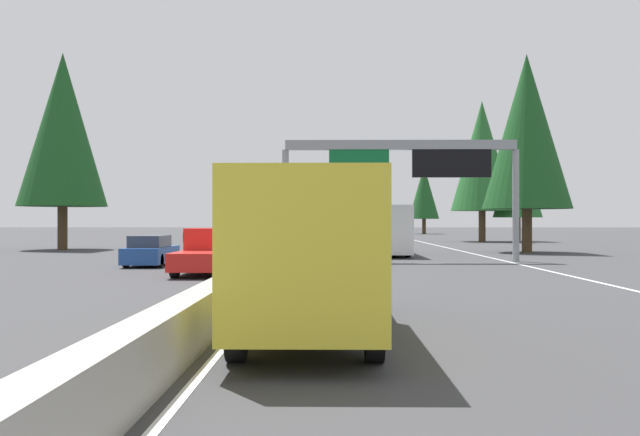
{
  "coord_description": "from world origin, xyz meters",
  "views": [
    {
      "loc": [
        -1.69,
        -2.06,
        2.17
      ],
      "look_at": [
        45.87,
        -1.39,
        2.37
      ],
      "focal_mm": 37.62,
      "sensor_mm": 36.0,
      "label": 1
    }
  ],
  "objects_px": {
    "sedan_near_right": "(327,233)",
    "conifer_left_near": "(63,130)",
    "sign_gantry_overhead": "(404,165)",
    "oncoming_near": "(208,251)",
    "oncoming_far": "(151,252)",
    "bus_near_center": "(384,228)",
    "pickup_mid_center": "(368,228)",
    "minivan_mid_right": "(327,241)",
    "conifer_right_distant": "(424,192)",
    "sedan_far_right": "(327,234)",
    "box_truck_far_center": "(310,250)",
    "conifer_right_near": "(527,132)",
    "conifer_right_mid": "(517,175)",
    "sedan_distant_a": "(365,238)",
    "conifer_right_far": "(482,156)"
  },
  "relations": [
    {
      "from": "sedan_far_right",
      "to": "oncoming_near",
      "type": "distance_m",
      "value": 45.57
    },
    {
      "from": "sedan_near_right",
      "to": "conifer_right_mid",
      "type": "relative_size",
      "value": 0.38
    },
    {
      "from": "conifer_right_distant",
      "to": "sedan_near_right",
      "type": "bearing_deg",
      "value": 152.39
    },
    {
      "from": "sign_gantry_overhead",
      "to": "bus_near_center",
      "type": "distance_m",
      "value": 8.87
    },
    {
      "from": "oncoming_near",
      "to": "conifer_left_near",
      "type": "distance_m",
      "value": 28.08
    },
    {
      "from": "oncoming_near",
      "to": "oncoming_far",
      "type": "relative_size",
      "value": 1.27
    },
    {
      "from": "sign_gantry_overhead",
      "to": "conifer_left_near",
      "type": "xyz_separation_m",
      "value": [
        14.15,
        24.03,
        3.87
      ]
    },
    {
      "from": "sedan_near_right",
      "to": "conifer_left_near",
      "type": "distance_m",
      "value": 37.64
    },
    {
      "from": "oncoming_near",
      "to": "oncoming_far",
      "type": "bearing_deg",
      "value": -141.85
    },
    {
      "from": "sedan_near_right",
      "to": "oncoming_near",
      "type": "xyz_separation_m",
      "value": [
        -53.23,
        4.73,
        0.23
      ]
    },
    {
      "from": "oncoming_far",
      "to": "conifer_left_near",
      "type": "height_order",
      "value": "conifer_left_near"
    },
    {
      "from": "sign_gantry_overhead",
      "to": "minivan_mid_right",
      "type": "relative_size",
      "value": 2.54
    },
    {
      "from": "minivan_mid_right",
      "to": "conifer_left_near",
      "type": "bearing_deg",
      "value": 63.22
    },
    {
      "from": "conifer_right_near",
      "to": "conifer_right_distant",
      "type": "xyz_separation_m",
      "value": [
        65.66,
        -2.24,
        -1.36
      ]
    },
    {
      "from": "bus_near_center",
      "to": "conifer_right_distant",
      "type": "relative_size",
      "value": 1.01
    },
    {
      "from": "sedan_far_right",
      "to": "conifer_right_near",
      "type": "xyz_separation_m",
      "value": [
        -27.04,
        -13.82,
        7.6
      ]
    },
    {
      "from": "box_truck_far_center",
      "to": "minivan_mid_right",
      "type": "height_order",
      "value": "box_truck_far_center"
    },
    {
      "from": "sedan_distant_a",
      "to": "oncoming_near",
      "type": "xyz_separation_m",
      "value": [
        -31.37,
        8.17,
        0.23
      ]
    },
    {
      "from": "conifer_right_mid",
      "to": "conifer_right_far",
      "type": "bearing_deg",
      "value": 99.23
    },
    {
      "from": "box_truck_far_center",
      "to": "conifer_right_distant",
      "type": "xyz_separation_m",
      "value": [
        98.69,
        -16.12,
        5.32
      ]
    },
    {
      "from": "sedan_distant_a",
      "to": "sedan_far_right",
      "type": "bearing_deg",
      "value": 13.83
    },
    {
      "from": "sedan_far_right",
      "to": "sedan_distant_a",
      "type": "bearing_deg",
      "value": -166.17
    },
    {
      "from": "pickup_mid_center",
      "to": "conifer_right_far",
      "type": "xyz_separation_m",
      "value": [
        -48.01,
        -9.12,
        8.01
      ]
    },
    {
      "from": "sedan_distant_a",
      "to": "conifer_right_far",
      "type": "xyz_separation_m",
      "value": [
        10.89,
        -12.79,
        8.25
      ]
    },
    {
      "from": "box_truck_far_center",
      "to": "conifer_right_near",
      "type": "relative_size",
      "value": 0.62
    },
    {
      "from": "conifer_right_distant",
      "to": "minivan_mid_right",
      "type": "bearing_deg",
      "value": 167.49
    },
    {
      "from": "bus_near_center",
      "to": "pickup_mid_center",
      "type": "relative_size",
      "value": 2.05
    },
    {
      "from": "box_truck_far_center",
      "to": "sedan_near_right",
      "type": "distance_m",
      "value": 67.99
    },
    {
      "from": "minivan_mid_right",
      "to": "conifer_left_near",
      "type": "relative_size",
      "value": 0.34
    },
    {
      "from": "pickup_mid_center",
      "to": "box_truck_far_center",
      "type": "bearing_deg",
      "value": 176.1
    },
    {
      "from": "oncoming_near",
      "to": "sedan_near_right",
      "type": "bearing_deg",
      "value": 174.92
    },
    {
      "from": "box_truck_far_center",
      "to": "pickup_mid_center",
      "type": "height_order",
      "value": "box_truck_far_center"
    },
    {
      "from": "sedan_distant_a",
      "to": "conifer_right_far",
      "type": "distance_m",
      "value": 18.71
    },
    {
      "from": "pickup_mid_center",
      "to": "conifer_right_distant",
      "type": "distance_m",
      "value": 12.51
    },
    {
      "from": "conifer_right_distant",
      "to": "pickup_mid_center",
      "type": "bearing_deg",
      "value": 54.76
    },
    {
      "from": "conifer_right_near",
      "to": "sedan_far_right",
      "type": "bearing_deg",
      "value": 27.08
    },
    {
      "from": "conifer_right_mid",
      "to": "conifer_right_far",
      "type": "relative_size",
      "value": 0.79
    },
    {
      "from": "pickup_mid_center",
      "to": "oncoming_near",
      "type": "relative_size",
      "value": 1.0
    },
    {
      "from": "sign_gantry_overhead",
      "to": "oncoming_near",
      "type": "xyz_separation_m",
      "value": [
        -8.14,
        9.02,
        -4.25
      ]
    },
    {
      "from": "pickup_mid_center",
      "to": "sedan_near_right",
      "type": "distance_m",
      "value": 37.72
    },
    {
      "from": "conifer_left_near",
      "to": "oncoming_near",
      "type": "bearing_deg",
      "value": -146.04
    },
    {
      "from": "bus_near_center",
      "to": "pickup_mid_center",
      "type": "distance_m",
      "value": 74.03
    },
    {
      "from": "oncoming_far",
      "to": "conifer_right_mid",
      "type": "relative_size",
      "value": 0.38
    },
    {
      "from": "conifer_right_mid",
      "to": "bus_near_center",
      "type": "bearing_deg",
      "value": 148.66
    },
    {
      "from": "sedan_near_right",
      "to": "minivan_mid_right",
      "type": "distance_m",
      "value": 40.98
    },
    {
      "from": "bus_near_center",
      "to": "sign_gantry_overhead",
      "type": "bearing_deg",
      "value": -177.23
    },
    {
      "from": "sedan_near_right",
      "to": "conifer_right_near",
      "type": "height_order",
      "value": "conifer_right_near"
    },
    {
      "from": "sign_gantry_overhead",
      "to": "conifer_right_distant",
      "type": "height_order",
      "value": "conifer_right_distant"
    },
    {
      "from": "bus_near_center",
      "to": "conifer_right_mid",
      "type": "distance_m",
      "value": 31.56
    },
    {
      "from": "sedan_far_right",
      "to": "sedan_near_right",
      "type": "bearing_deg",
      "value": 0.02
    }
  ]
}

